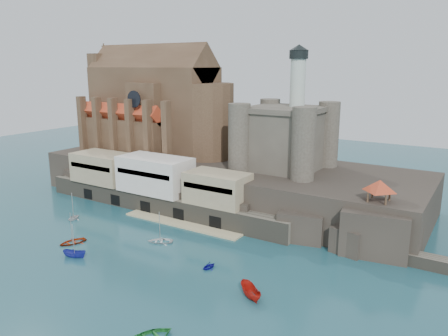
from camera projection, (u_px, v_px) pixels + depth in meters
ground at (116, 251)px, 83.43m from camera, size 300.00×300.00×0.00m
promontory at (224, 181)px, 114.86m from camera, size 100.00×36.00×10.00m
quay at (154, 185)px, 106.33m from camera, size 70.00×12.00×13.05m
church at (158, 110)px, 125.33m from camera, size 47.00×25.93×30.51m
castle_keep at (285, 135)px, 104.77m from camera, size 21.20×21.20×29.30m
rock_outcrop at (376, 232)px, 82.08m from camera, size 14.50×10.50×8.70m
pavilion at (380, 187)px, 80.21m from camera, size 6.40×6.40×5.40m
boat_0 at (73, 243)px, 87.05m from camera, size 3.93×2.23×5.29m
boat_2 at (75, 257)px, 80.68m from camera, size 2.25×2.22×4.66m
boat_4 at (74, 220)px, 100.25m from camera, size 3.24×2.27×3.47m
boat_5 at (250, 297)px, 66.91m from camera, size 2.90×2.89×5.43m
boat_6 at (160, 242)px, 87.55m from camera, size 2.68×3.70×5.10m
boat_7 at (209, 268)px, 76.23m from camera, size 2.77×1.98×2.93m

